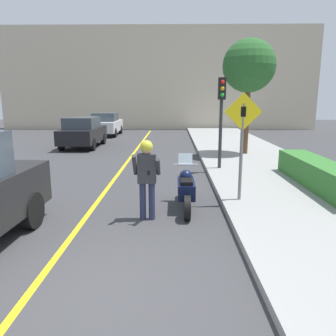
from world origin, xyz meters
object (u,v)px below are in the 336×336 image
at_px(person_biker, 147,171).
at_px(traffic_light, 221,105).
at_px(crossing_sign, 242,137).
at_px(street_tree, 249,66).
at_px(motorcycle, 186,189).
at_px(parked_car_white, 106,124).
at_px(parked_car_black, 83,132).

height_order(person_biker, traffic_light, traffic_light).
distance_m(crossing_sign, street_tree, 7.81).
distance_m(motorcycle, person_biker, 1.33).
relative_size(street_tree, parked_car_white, 1.22).
bearing_deg(traffic_light, parked_car_black, 136.67).
height_order(crossing_sign, parked_car_white, crossing_sign).
height_order(motorcycle, traffic_light, traffic_light).
distance_m(street_tree, parked_car_black, 9.49).
xyz_separation_m(traffic_light, parked_car_white, (-6.70, 12.51, -1.56)).
xyz_separation_m(street_tree, parked_car_black, (-8.41, 3.00, -3.22)).
bearing_deg(traffic_light, crossing_sign, -90.46).
height_order(person_biker, street_tree, street_tree).
bearing_deg(street_tree, parked_car_black, 160.38).
relative_size(traffic_light, street_tree, 0.63).
relative_size(motorcycle, parked_car_black, 0.52).
bearing_deg(person_biker, parked_car_white, 104.26).
height_order(street_tree, parked_car_black, street_tree).
bearing_deg(crossing_sign, person_biker, -155.44).
bearing_deg(parked_car_black, traffic_light, -43.33).
bearing_deg(parked_car_black, crossing_sign, -56.75).
bearing_deg(crossing_sign, motorcycle, -170.30).
bearing_deg(parked_car_white, crossing_sign, -67.88).
height_order(traffic_light, parked_car_black, traffic_light).
height_order(motorcycle, parked_car_white, parked_car_white).
bearing_deg(street_tree, motorcycle, -112.04).
height_order(traffic_light, parked_car_white, traffic_light).
height_order(person_biker, parked_car_black, person_biker).
bearing_deg(person_biker, traffic_light, 65.18).
bearing_deg(parked_car_white, traffic_light, -61.84).
relative_size(person_biker, traffic_light, 0.55).
relative_size(crossing_sign, parked_car_black, 0.63).
relative_size(parked_car_black, parked_car_white, 1.00).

